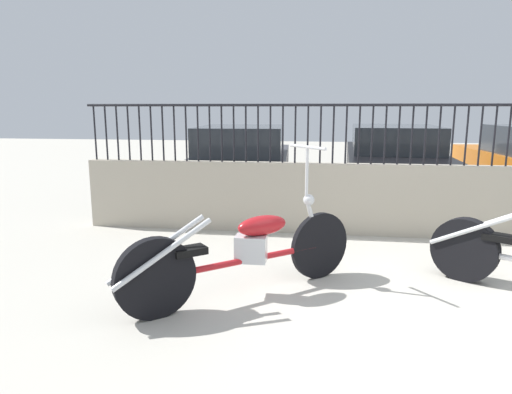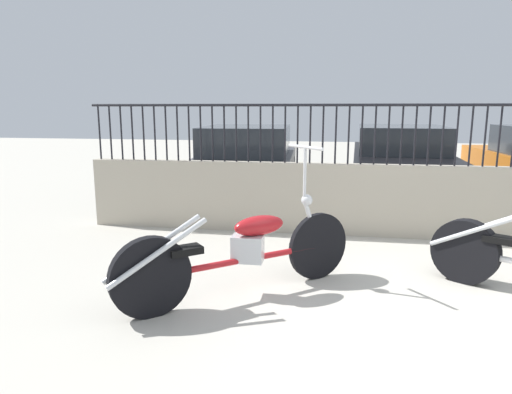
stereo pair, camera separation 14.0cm
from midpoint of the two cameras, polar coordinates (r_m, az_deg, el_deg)
name	(u,v)px [view 2 (the right image)]	position (r m, az deg, el deg)	size (l,w,h in m)	color
ground_plane	(502,340)	(3.98, 29.28, -15.37)	(40.00, 40.00, 0.00)	#B7B2A5
low_wall	(431,202)	(6.34, 21.61, -0.62)	(9.29, 0.18, 0.96)	#B2A893
fence_railing	(437,125)	(6.23, 22.26, 8.30)	(9.29, 0.04, 0.78)	black
motorcycle_red	(232,253)	(4.06, -2.07, -7.00)	(1.93, 1.62, 1.34)	black
car_dark_grey	(248,161)	(8.78, -0.57, 4.52)	(1.94, 4.42, 1.34)	black
car_black	(399,161)	(9.23, 17.87, 4.35)	(1.91, 4.53, 1.35)	black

